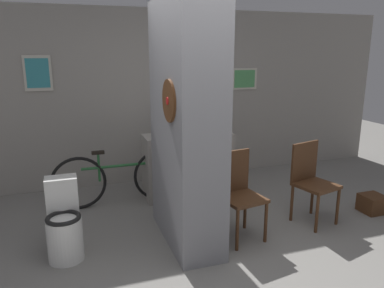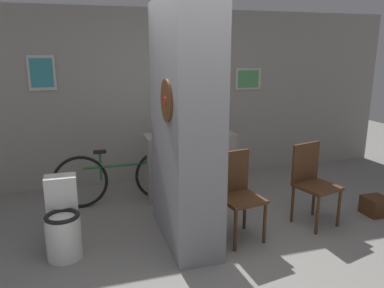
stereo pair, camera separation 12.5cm
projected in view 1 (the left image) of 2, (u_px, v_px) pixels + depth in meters
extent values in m
plane|color=gray|center=(219.00, 265.00, 3.60)|extent=(14.00, 14.00, 0.00)
cube|color=gray|center=(153.00, 98.00, 5.69)|extent=(8.00, 0.06, 2.60)
cube|color=beige|center=(38.00, 73.00, 5.05)|extent=(0.36, 0.02, 0.48)
cube|color=teal|center=(38.00, 73.00, 5.04)|extent=(0.30, 0.01, 0.39)
cube|color=beige|center=(244.00, 79.00, 6.06)|extent=(0.44, 0.02, 0.34)
cube|color=#4C9959|center=(245.00, 79.00, 6.04)|extent=(0.36, 0.01, 0.28)
cube|color=gray|center=(186.00, 121.00, 3.80)|extent=(0.46, 1.23, 2.60)
cylinder|color=#593319|center=(169.00, 101.00, 3.44)|extent=(0.03, 0.40, 0.40)
cylinder|color=red|center=(167.00, 101.00, 3.43)|extent=(0.01, 0.07, 0.07)
cube|color=gray|center=(188.00, 165.00, 5.24)|extent=(1.23, 0.44, 0.88)
cylinder|color=white|center=(65.00, 239.00, 3.64)|extent=(0.34, 0.34, 0.43)
torus|color=black|center=(63.00, 218.00, 3.59)|extent=(0.34, 0.34, 0.04)
cube|color=white|center=(62.00, 194.00, 3.76)|extent=(0.31, 0.20, 0.35)
cylinder|color=#4C2D19|center=(237.00, 230.00, 3.80)|extent=(0.04, 0.04, 0.45)
cylinder|color=#4C2D19|center=(266.00, 222.00, 3.97)|extent=(0.04, 0.04, 0.45)
cylinder|color=#4C2D19|center=(218.00, 216.00, 4.12)|extent=(0.04, 0.04, 0.45)
cylinder|color=#4C2D19|center=(245.00, 210.00, 4.29)|extent=(0.04, 0.04, 0.45)
cube|color=#4C2D19|center=(242.00, 198.00, 3.99)|extent=(0.49, 0.49, 0.04)
cube|color=#4C2D19|center=(232.00, 171.00, 4.09)|extent=(0.42, 0.10, 0.46)
cylinder|color=#4C2D19|center=(317.00, 214.00, 4.18)|extent=(0.04, 0.04, 0.45)
cylinder|color=#4C2D19|center=(338.00, 207.00, 4.37)|extent=(0.04, 0.04, 0.45)
cylinder|color=#4C2D19|center=(292.00, 203.00, 4.48)|extent=(0.04, 0.04, 0.45)
cylinder|color=#4C2D19|center=(312.00, 197.00, 4.67)|extent=(0.04, 0.04, 0.45)
cube|color=#4C2D19|center=(316.00, 185.00, 4.37)|extent=(0.51, 0.51, 0.04)
cube|color=#4C2D19|center=(304.00, 161.00, 4.46)|extent=(0.42, 0.13, 0.46)
torus|color=black|center=(79.00, 183.00, 4.77)|extent=(0.70, 0.04, 0.70)
torus|color=black|center=(159.00, 175.00, 5.10)|extent=(0.70, 0.04, 0.70)
cylinder|color=#266633|center=(120.00, 166.00, 4.89)|extent=(0.97, 0.04, 0.04)
cylinder|color=#266633|center=(99.00, 168.00, 4.81)|extent=(0.03, 0.03, 0.36)
cylinder|color=#266633|center=(155.00, 162.00, 5.04)|extent=(0.03, 0.03, 0.33)
cube|color=black|center=(98.00, 153.00, 4.76)|extent=(0.16, 0.06, 0.04)
cylinder|color=#262626|center=(155.00, 150.00, 5.00)|extent=(0.03, 0.42, 0.03)
cylinder|color=#267233|center=(196.00, 126.00, 5.11)|extent=(0.07, 0.07, 0.21)
cylinder|color=#267233|center=(196.00, 116.00, 5.08)|extent=(0.03, 0.03, 0.09)
sphere|color=#333333|center=(196.00, 112.00, 5.06)|extent=(0.03, 0.03, 0.03)
cube|color=#4C2D19|center=(372.00, 204.00, 4.74)|extent=(0.28, 0.28, 0.22)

